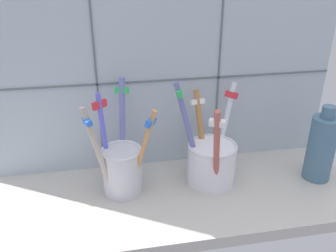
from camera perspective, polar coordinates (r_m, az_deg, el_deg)
counter_slab at (r=61.18cm, az=0.50°, el=-11.73°), size 64.00×22.00×2.00cm
tile_wall_back at (r=62.38cm, az=-1.57°, el=11.13°), size 64.00×2.20×45.00cm
toothbrush_cup_left at (r=59.52cm, az=-7.42°, el=-6.30°), size 11.21×11.01×18.12cm
toothbrush_cup_right at (r=62.14cm, az=6.90°, el=-5.27°), size 12.56×13.69×18.48cm
ceramic_vase at (r=67.25cm, az=23.22°, el=-3.13°), size 4.67×4.67×13.75cm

